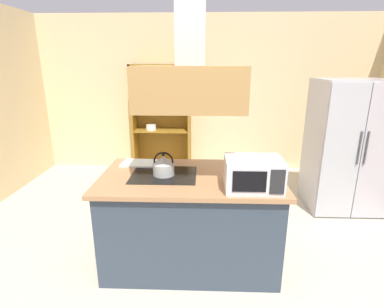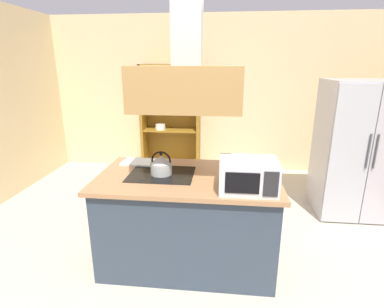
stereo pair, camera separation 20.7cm
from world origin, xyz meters
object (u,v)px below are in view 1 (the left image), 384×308
Objects in this scene: kettle at (164,165)px; microwave at (253,174)px; cutting_board at (139,163)px; dish_cabinet at (162,125)px; refrigerator at (347,146)px.

microwave is at bearing -20.34° from kettle.
cutting_board is at bearing 134.39° from kettle.
dish_cabinet is at bearing 91.83° from cutting_board.
microwave is (-1.47, -1.54, 0.18)m from refrigerator.
refrigerator is 2.71m from cutting_board.
kettle is 0.43m from cutting_board.
refrigerator is 5.03× the size of cutting_board.
dish_cabinet is 8.50× the size of kettle.
refrigerator is 2.96m from dish_cabinet.
dish_cabinet is (-2.61, 1.39, -0.02)m from refrigerator.
microwave is (0.77, -0.29, 0.04)m from kettle.
refrigerator is at bearing 20.44° from cutting_board.
refrigerator reaches higher than microwave.
refrigerator is 2.13m from microwave.
kettle is at bearing -82.00° from dish_cabinet.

